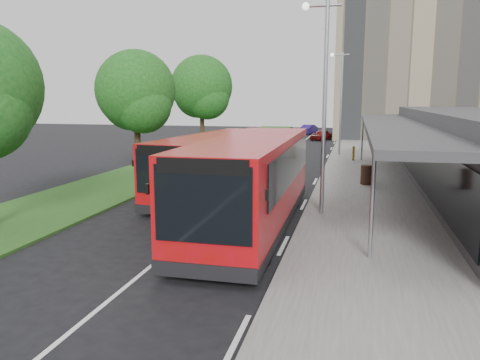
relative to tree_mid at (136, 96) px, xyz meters
The scene contains 17 objects.
ground 12.40m from the tree_mid, 52.23° to the right, with size 120.00×120.00×0.00m, color black.
pavement 17.64m from the tree_mid, 40.07° to the left, with size 5.00×80.00×0.15m, color slate.
grass_verge 11.92m from the tree_mid, 89.93° to the left, with size 5.00×80.00×0.10m, color #1D4917.
lane_centre_line 10.35m from the tree_mid, 40.30° to the left, with size 0.12×70.00×0.01m, color silver.
kerb_dashes 15.10m from the tree_mid, 43.97° to the left, with size 0.12×56.00×0.01m.
office_block 39.31m from the tree_mid, 57.47° to the left, with size 22.00×12.00×18.00m, color tan.
station_building 18.11m from the tree_mid, ahead, with size 7.70×26.00×4.00m.
tree_mid is the anchor object (origin of this frame).
tree_far 12.01m from the tree_mid, 90.00° to the left, with size 5.05×5.05×8.12m.
lamp_post_near 13.17m from the tree_mid, 32.36° to the right, with size 1.44×0.28×8.00m.
lamp_post_far 17.07m from the tree_mid, 49.32° to the left, with size 1.44×0.28×8.00m.
bus_main 13.17m from the tree_mid, 46.07° to the right, with size 3.10×11.47×3.24m.
bus_second 7.88m from the tree_mid, 34.51° to the right, with size 3.61×10.42×2.89m.
litter_bin 13.67m from the tree_mid, ahead, with size 0.56×0.56×1.01m, color #351F15.
bollard 16.16m from the tree_mid, 37.92° to the left, with size 0.16×0.16×1.03m, color orange.
car_near 29.37m from the tree_mid, 72.53° to the left, with size 1.33×3.32×1.13m, color #5A0D0C.
car_far 36.75m from the tree_mid, 79.90° to the left, with size 1.31×3.77×1.24m, color navy.
Camera 1 is at (5.35, -16.15, 4.60)m, focal length 35.00 mm.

